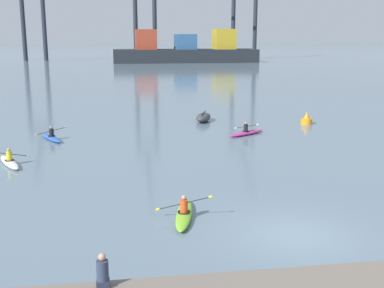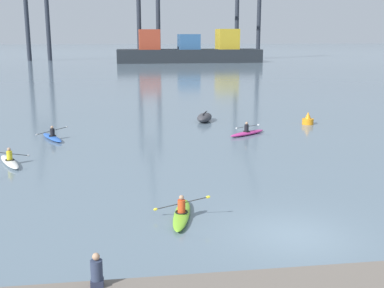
% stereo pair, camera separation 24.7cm
% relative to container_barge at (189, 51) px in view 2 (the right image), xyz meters
% --- Properties ---
extents(ground_plane, '(800.00, 800.00, 0.00)m').
position_rel_container_barge_xyz_m(ground_plane, '(-11.44, -112.68, -2.88)').
color(ground_plane, slate).
extents(container_barge, '(37.51, 10.05, 8.58)m').
position_rel_container_barge_xyz_m(container_barge, '(0.00, 0.00, 0.00)').
color(container_barge, '#1E2328').
rests_on(container_barge, ground).
extents(gantry_crane_west, '(6.75, 17.97, 31.67)m').
position_rel_container_barge_xyz_m(gantry_crane_west, '(-40.45, 13.87, 12.77)').
color(gantry_crane_west, '#232833').
rests_on(gantry_crane_west, ground).
extents(capsized_dinghy, '(1.95, 2.82, 0.76)m').
position_rel_container_barge_xyz_m(capsized_dinghy, '(-10.76, -89.45, -2.53)').
color(capsized_dinghy, '#38383D').
rests_on(capsized_dinghy, ground).
extents(channel_buoy, '(0.90, 0.90, 1.00)m').
position_rel_container_barge_xyz_m(channel_buoy, '(-2.82, -91.82, -2.52)').
color(channel_buoy, orange).
rests_on(channel_buoy, ground).
extents(kayak_lime, '(2.19, 3.45, 0.96)m').
position_rel_container_barge_xyz_m(kayak_lime, '(-15.16, -110.45, -2.70)').
color(kayak_lime, '#7ABC2D').
rests_on(kayak_lime, ground).
extents(kayak_blue, '(2.07, 3.32, 0.95)m').
position_rel_container_barge_xyz_m(kayak_blue, '(-22.16, -94.87, -2.70)').
color(kayak_blue, '#2856B2').
rests_on(kayak_blue, ground).
extents(kayak_magenta, '(3.16, 2.39, 0.95)m').
position_rel_container_barge_xyz_m(kayak_magenta, '(-8.64, -95.25, -2.70)').
color(kayak_magenta, '#C13384').
rests_on(kayak_magenta, ground).
extents(kayak_white, '(2.06, 3.35, 0.95)m').
position_rel_container_barge_xyz_m(kayak_white, '(-23.58, -101.20, -2.70)').
color(kayak_white, silver).
rests_on(kayak_white, ground).
extents(seated_onlooker, '(0.32, 0.30, 0.90)m').
position_rel_container_barge_xyz_m(seated_onlooker, '(-18.04, -116.77, -1.69)').
color(seated_onlooker, '#23283D').
rests_on(seated_onlooker, stone_quay).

